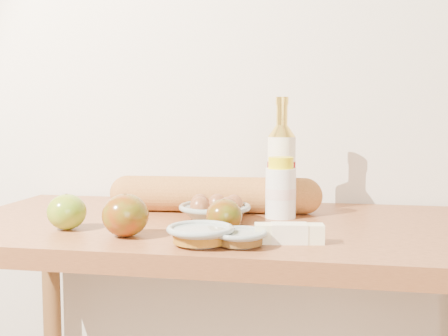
{
  "coord_description": "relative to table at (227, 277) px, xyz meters",
  "views": [
    {
      "loc": [
        0.21,
        0.0,
        1.13
      ],
      "look_at": [
        0.0,
        1.15,
        1.02
      ],
      "focal_mm": 45.0,
      "sensor_mm": 36.0,
      "label": 1
    }
  ],
  "objects": [
    {
      "name": "egg_bowl",
      "position": [
        -0.03,
        0.01,
        0.15
      ],
      "size": [
        0.16,
        0.16,
        0.06
      ],
      "rotation": [
        0.0,
        0.0,
        0.03
      ],
      "color": "gray",
      "rests_on": "table"
    },
    {
      "name": "sugar_bowl",
      "position": [
        0.06,
        -0.22,
        0.14
      ],
      "size": [
        0.11,
        0.11,
        0.03
      ],
      "rotation": [
        0.0,
        0.0,
        -0.16
      ],
      "color": "gray",
      "rests_on": "table"
    },
    {
      "name": "apple_redgreen_front",
      "position": [
        -0.16,
        -0.18,
        0.16
      ],
      "size": [
        0.1,
        0.1,
        0.08
      ],
      "rotation": [
        0.0,
        0.0,
        0.14
      ],
      "color": "maroon",
      "rests_on": "table"
    },
    {
      "name": "apple_yellowgreen",
      "position": [
        -0.3,
        -0.14,
        0.16
      ],
      "size": [
        0.09,
        0.09,
        0.07
      ],
      "rotation": [
        0.0,
        0.0,
        0.23
      ],
      "color": "olive",
      "rests_on": "table"
    },
    {
      "name": "apple_redgreen_right",
      "position": [
        0.01,
        -0.11,
        0.16
      ],
      "size": [
        0.09,
        0.09,
        0.07
      ],
      "rotation": [
        0.0,
        0.0,
        -0.22
      ],
      "color": "maroon",
      "rests_on": "table"
    },
    {
      "name": "baguette",
      "position": [
        -0.05,
        0.11,
        0.17
      ],
      "size": [
        0.51,
        0.12,
        0.08
      ],
      "rotation": [
        0.0,
        0.0,
        0.07
      ],
      "color": "#C27E3B",
      "rests_on": "table"
    },
    {
      "name": "back_wall",
      "position": [
        0.0,
        0.33,
        0.52
      ],
      "size": [
        3.5,
        0.02,
        2.6
      ],
      "primitive_type": "cube",
      "color": "beige",
      "rests_on": "ground"
    },
    {
      "name": "syrup_bowl",
      "position": [
        -0.01,
        -0.22,
        0.14
      ],
      "size": [
        0.15,
        0.15,
        0.03
      ],
      "rotation": [
        0.0,
        0.0,
        -0.28
      ],
      "color": "#929F9B",
      "rests_on": "table"
    },
    {
      "name": "cream_bottle",
      "position": [
        0.11,
        0.07,
        0.19
      ],
      "size": [
        0.09,
        0.09,
        0.14
      ],
      "rotation": [
        0.0,
        0.0,
        -0.37
      ],
      "color": "white",
      "rests_on": "table"
    },
    {
      "name": "table",
      "position": [
        0.0,
        0.0,
        0.0
      ],
      "size": [
        1.2,
        0.6,
        0.9
      ],
      "color": "#A05E33",
      "rests_on": "ground"
    },
    {
      "name": "butter_stick",
      "position": [
        0.15,
        -0.18,
        0.14
      ],
      "size": [
        0.13,
        0.05,
        0.04
      ],
      "rotation": [
        0.0,
        0.0,
        0.14
      ],
      "color": "#F3EEBC",
      "rests_on": "table"
    },
    {
      "name": "bourbon_bottle",
      "position": [
        0.11,
        0.15,
        0.23
      ],
      "size": [
        0.09,
        0.09,
        0.27
      ],
      "rotation": [
        0.0,
        0.0,
        0.42
      ],
      "color": "white",
      "rests_on": "table"
    }
  ]
}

